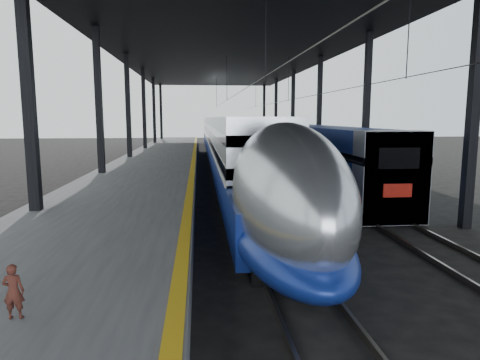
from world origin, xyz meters
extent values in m
plane|color=black|center=(0.00, 0.00, 0.00)|extent=(160.00, 160.00, 0.00)
cube|color=#4C4C4F|center=(-3.50, 20.00, 0.50)|extent=(6.00, 80.00, 1.00)
cube|color=gold|center=(-0.70, 20.00, 1.00)|extent=(0.30, 80.00, 0.01)
cube|color=slate|center=(1.28, 20.00, 0.08)|extent=(0.08, 80.00, 0.16)
cube|color=slate|center=(2.72, 20.00, 0.08)|extent=(0.08, 80.00, 0.16)
cube|color=slate|center=(6.28, 20.00, 0.08)|extent=(0.08, 80.00, 0.16)
cube|color=slate|center=(7.72, 20.00, 0.08)|extent=(0.08, 80.00, 0.16)
cube|color=black|center=(-5.80, 5.00, 4.50)|extent=(0.35, 0.35, 9.00)
cube|color=black|center=(9.60, 5.00, 4.50)|extent=(0.35, 0.35, 9.00)
cube|color=black|center=(-5.80, 15.00, 4.50)|extent=(0.35, 0.35, 9.00)
cube|color=black|center=(9.60, 15.00, 4.50)|extent=(0.35, 0.35, 9.00)
cube|color=black|center=(-5.80, 25.00, 4.50)|extent=(0.35, 0.35, 9.00)
cube|color=black|center=(9.60, 25.00, 4.50)|extent=(0.35, 0.35, 9.00)
cube|color=black|center=(-5.80, 35.00, 4.50)|extent=(0.35, 0.35, 9.00)
cube|color=black|center=(9.60, 35.00, 4.50)|extent=(0.35, 0.35, 9.00)
cube|color=black|center=(-5.80, 45.00, 4.50)|extent=(0.35, 0.35, 9.00)
cube|color=black|center=(9.60, 45.00, 4.50)|extent=(0.35, 0.35, 9.00)
cube|color=black|center=(-5.80, 55.00, 4.50)|extent=(0.35, 0.35, 9.00)
cube|color=black|center=(9.60, 55.00, 4.50)|extent=(0.35, 0.35, 9.00)
cube|color=black|center=(1.90, 20.00, 9.25)|extent=(18.00, 75.00, 0.45)
cylinder|color=slate|center=(2.00, 20.00, 5.50)|extent=(0.03, 74.00, 0.03)
cylinder|color=slate|center=(7.00, 20.00, 5.50)|extent=(0.03, 74.00, 0.03)
cube|color=#B6B9BE|center=(2.00, 32.87, 2.21)|extent=(2.78, 57.00, 3.84)
cube|color=navy|center=(2.00, 31.37, 1.01)|extent=(2.86, 62.00, 1.49)
cube|color=silver|center=(2.00, 32.87, 1.77)|extent=(2.88, 57.00, 0.10)
cube|color=black|center=(2.00, 32.87, 3.31)|extent=(2.82, 57.00, 0.40)
cube|color=black|center=(2.00, 32.87, 2.21)|extent=(2.82, 57.00, 0.40)
ellipsoid|color=#B6B9BE|center=(2.00, 1.37, 2.06)|extent=(2.78, 8.40, 3.84)
ellipsoid|color=navy|center=(2.00, 1.37, 0.96)|extent=(2.86, 8.40, 1.63)
ellipsoid|color=black|center=(2.00, -1.23, 2.83)|extent=(1.44, 2.20, 0.86)
cube|color=black|center=(2.00, 1.37, 0.20)|extent=(2.11, 2.60, 0.40)
cube|color=black|center=(2.00, 23.37, 0.20)|extent=(2.11, 2.60, 0.40)
cube|color=navy|center=(7.00, 14.21, 1.84)|extent=(2.58, 18.00, 3.50)
cube|color=gray|center=(7.00, 5.81, 1.84)|extent=(2.62, 1.20, 3.54)
cube|color=black|center=(7.00, 5.19, 2.62)|extent=(1.56, 0.06, 0.78)
cube|color=#AD170D|center=(7.00, 5.19, 1.43)|extent=(1.10, 0.06, 0.51)
cube|color=gray|center=(7.00, 33.21, 1.84)|extent=(2.58, 18.00, 3.50)
cube|color=gray|center=(7.00, 52.21, 1.84)|extent=(2.58, 18.00, 3.50)
cube|color=black|center=(7.00, 8.21, 0.18)|extent=(2.02, 2.40, 0.36)
cube|color=black|center=(7.00, 30.21, 0.18)|extent=(2.02, 2.40, 0.36)
imported|color=#4A2118|center=(-3.17, -3.18, 1.44)|extent=(0.33, 0.22, 0.88)
camera|label=1|loc=(-0.29, -9.75, 4.09)|focal=32.00mm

